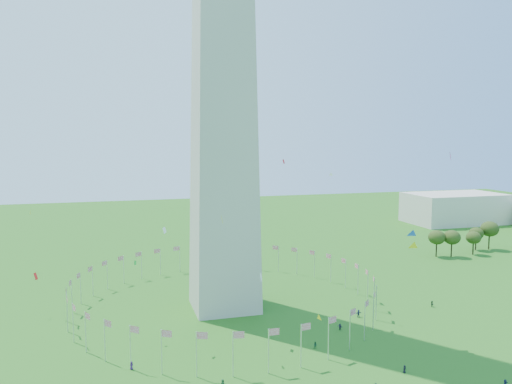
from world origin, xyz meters
TOP-DOWN VIEW (x-y plane):
  - flag_ring at (-0.00, 50.00)m, footprint 80.24×80.24m
  - gov_building_east_a at (150.00, 150.00)m, footprint 50.00×30.00m
  - crowd at (16.32, 3.66)m, footprint 93.31×62.07m
  - kites_aloft at (16.92, 22.25)m, footprint 104.26×82.96m
  - tree_line_east at (114.73, 85.40)m, footprint 53.64×15.87m

SIDE VIEW (x-z plane):
  - crowd at x=16.32m, z-range -0.10..1.82m
  - flag_ring at x=0.00m, z-range 0.00..9.00m
  - tree_line_east at x=114.73m, z-range -0.66..10.83m
  - gov_building_east_a at x=150.00m, z-range 0.00..16.00m
  - kites_aloft at x=16.92m, z-range 4.69..42.84m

